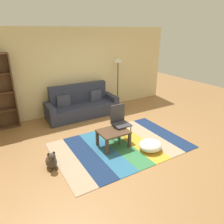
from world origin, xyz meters
TOP-DOWN VIEW (x-y plane):
  - ground_plane at (0.00, 0.00)m, footprint 14.00×14.00m
  - back_wall at (0.00, 2.55)m, footprint 6.80×0.10m
  - rug at (-0.15, -0.23)m, footprint 3.12×2.03m
  - couch at (-0.20, 2.02)m, footprint 2.26×0.80m
  - coffee_table at (-0.32, -0.15)m, footprint 0.69×0.55m
  - pouf at (0.32, -0.74)m, footprint 0.54×0.51m
  - dog at (-1.82, -0.23)m, footprint 0.22×0.35m
  - standing_lamp at (1.26, 2.18)m, footprint 0.32×0.32m
  - tv_remote at (-0.21, -0.10)m, footprint 0.07×0.16m
  - folding_chair at (0.00, 0.09)m, footprint 0.40×0.40m

SIDE VIEW (x-z plane):
  - ground_plane at x=0.00m, z-range 0.00..0.00m
  - rug at x=-0.15m, z-range 0.00..0.01m
  - pouf at x=0.32m, z-range 0.01..0.23m
  - dog at x=-1.82m, z-range -0.04..0.36m
  - coffee_table at x=-0.32m, z-range 0.14..0.54m
  - couch at x=-0.20m, z-range -0.16..0.84m
  - tv_remote at x=-0.21m, z-range 0.41..0.43m
  - folding_chair at x=0.00m, z-range 0.08..0.98m
  - back_wall at x=0.00m, z-range 0.00..2.70m
  - standing_lamp at x=1.26m, z-range 0.58..2.31m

